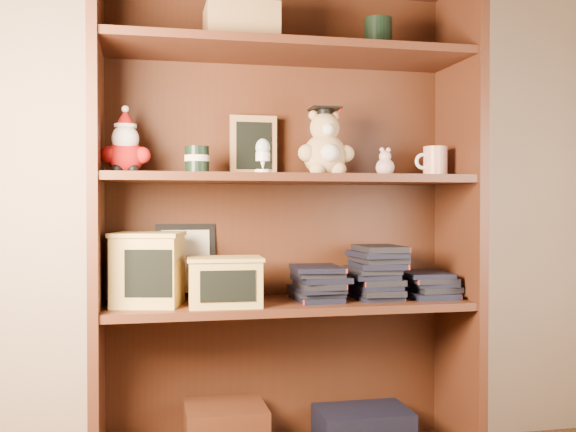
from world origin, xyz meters
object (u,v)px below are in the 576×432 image
(treats_box, at_px, (148,268))
(grad_teddy_bear, at_px, (325,149))
(bookcase, at_px, (284,228))
(teacher_mug, at_px, (435,161))

(treats_box, bearing_deg, grad_teddy_bear, -0.60)
(bookcase, xyz_separation_m, teacher_mug, (0.50, -0.05, 0.22))
(grad_teddy_bear, height_order, treats_box, grad_teddy_bear)
(teacher_mug, relative_size, treats_box, 0.46)
(bookcase, distance_m, treats_box, 0.45)
(teacher_mug, xyz_separation_m, treats_box, (-0.93, -0.00, -0.34))
(teacher_mug, bearing_deg, bookcase, 174.22)
(bookcase, height_order, grad_teddy_bear, bookcase)
(bookcase, distance_m, teacher_mug, 0.55)
(treats_box, bearing_deg, teacher_mug, 0.06)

